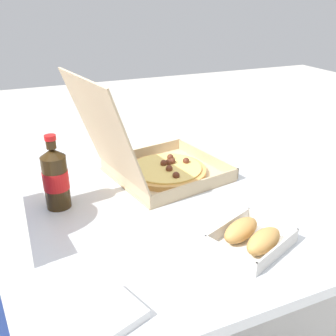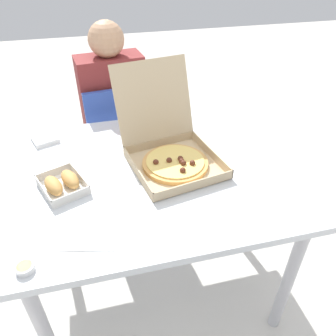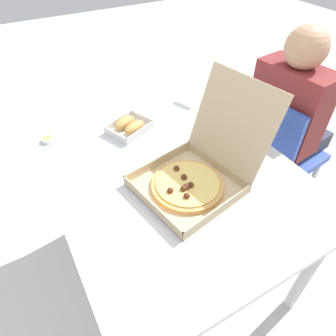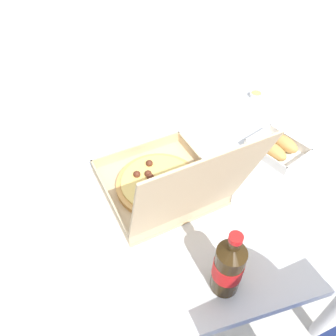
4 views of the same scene
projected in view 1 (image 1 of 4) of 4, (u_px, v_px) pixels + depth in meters
The scene contains 6 objects.
dining_table at pixel (177, 207), 1.27m from camera, with size 1.11×0.94×0.71m.
pizza_box_open at pixel (156, 164), 1.28m from camera, with size 0.42×0.51×0.37m.
bread_side_box at pixel (252, 237), 0.94m from camera, with size 0.21×0.23×0.06m.
cola_bottle at pixel (56, 178), 1.09m from camera, with size 0.07×0.07×0.22m.
paper_menu at pixel (310, 209), 1.11m from camera, with size 0.21×0.15×0.00m, color white.
napkin_pile at pixel (110, 313), 0.74m from camera, with size 0.11×0.11×0.02m, color white.
Camera 1 is at (-1.00, 0.46, 1.29)m, focal length 40.57 mm.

